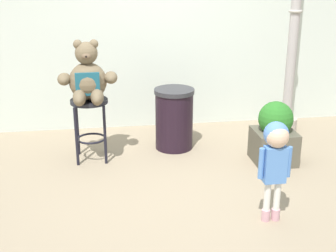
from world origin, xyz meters
The scene contains 8 objects.
ground_plane centered at (0.00, 0.00, 0.00)m, with size 24.00×24.00×0.00m, color gray.
building_wall centered at (0.00, 2.06, 1.67)m, with size 6.97×0.30×3.33m, color silver.
bar_stool_with_teddy centered at (-0.80, 0.86, 0.51)m, with size 0.41×0.41×0.71m.
teddy_bear centered at (-0.80, 0.83, 0.95)m, with size 0.64×0.57×0.66m.
child_walking centered at (0.76, -0.72, 0.65)m, with size 0.29×0.23×0.90m.
trash_bin centered at (0.19, 1.06, 0.37)m, with size 0.48×0.48×0.73m.
lamppost centered at (1.75, 1.42, 1.06)m, with size 0.29×0.29×2.70m.
planter_with_shrub centered at (1.23, 0.49, 0.32)m, with size 0.45×0.45×0.70m.
Camera 1 is at (-0.65, -4.13, 2.15)m, focal length 49.76 mm.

